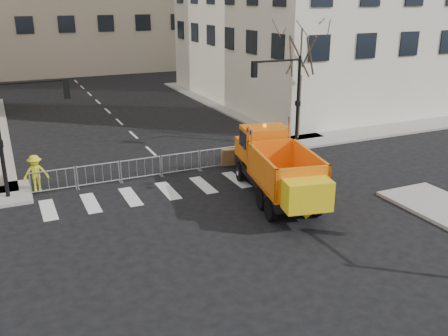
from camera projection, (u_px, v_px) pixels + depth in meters
name	position (u px, v px, depth m)	size (l,w,h in m)	color
ground	(240.00, 234.00, 19.23)	(120.00, 120.00, 0.00)	black
sidewalk_back	(170.00, 167.00, 26.52)	(64.00, 5.00, 0.15)	gray
traffic_light_left	(0.00, 142.00, 21.66)	(0.18, 0.18, 5.40)	black
traffic_light_right	(298.00, 102.00, 29.85)	(0.18, 0.18, 5.40)	black
crowd_barriers	(161.00, 166.00, 25.29)	(12.60, 0.60, 1.10)	#9EA0A5
street_tree	(300.00, 81.00, 30.64)	(3.00, 3.00, 7.50)	#382B21
plow_truck	(277.00, 166.00, 22.14)	(4.09, 9.19, 3.45)	black
cop_a	(271.00, 148.00, 27.04)	(0.65, 0.43, 1.79)	black
cop_b	(270.00, 148.00, 26.89)	(0.91, 0.71, 1.87)	black
cop_c	(250.00, 155.00, 25.63)	(1.15, 0.48, 1.95)	black
worker	(36.00, 173.00, 22.86)	(1.11, 0.64, 1.72)	#D0D619
newspaper_box	(253.00, 149.00, 27.60)	(0.45, 0.40, 1.10)	maroon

